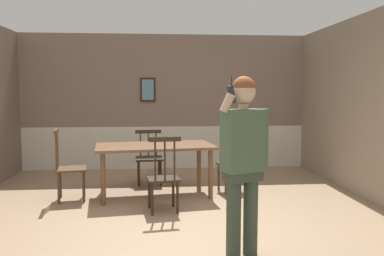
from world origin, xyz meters
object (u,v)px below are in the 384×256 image
at_px(dining_table, 155,151).
at_px(chair_by_doorway, 68,167).
at_px(chair_opposite_corner, 234,163).
at_px(person_figure, 244,154).
at_px(chair_near_window, 149,157).
at_px(chair_at_table_head, 163,176).

bearing_deg(dining_table, chair_by_doorway, -172.39).
xyz_separation_m(chair_opposite_corner, person_figure, (-0.40, -2.51, 0.54)).
relative_size(chair_by_doorway, chair_opposite_corner, 1.11).
bearing_deg(chair_near_window, chair_at_table_head, 93.24).
bearing_deg(chair_near_window, person_figure, 102.51).
xyz_separation_m(chair_near_window, person_figure, (0.96, -3.20, 0.54)).
bearing_deg(chair_near_window, chair_opposite_corner, 149.12).
relative_size(dining_table, chair_near_window, 2.04).
bearing_deg(chair_by_doorway, person_figure, 34.62).
height_order(chair_near_window, chair_by_doorway, chair_by_doorway).
bearing_deg(chair_at_table_head, dining_table, 90.02).
xyz_separation_m(chair_by_doorway, chair_opposite_corner, (2.50, 0.34, -0.04)).
relative_size(chair_at_table_head, chair_opposite_corner, 1.07).
distance_m(chair_near_window, chair_by_doorway, 1.53).
distance_m(chair_by_doorway, person_figure, 3.07).
bearing_deg(chair_at_table_head, person_figure, -71.23).
relative_size(dining_table, chair_opposite_corner, 1.97).
relative_size(chair_near_window, person_figure, 0.53).
bearing_deg(person_figure, dining_table, -91.92).
bearing_deg(dining_table, chair_opposite_corner, 7.66).
height_order(chair_near_window, chair_opposite_corner, chair_opposite_corner).
xyz_separation_m(chair_by_doorway, person_figure, (2.10, -2.18, 0.50)).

